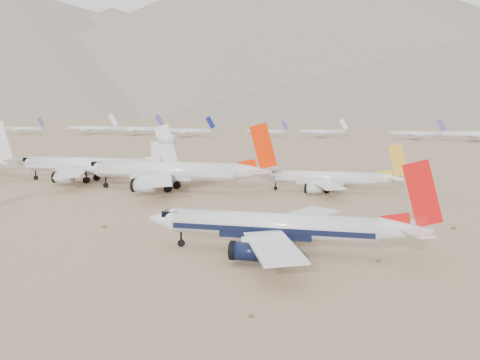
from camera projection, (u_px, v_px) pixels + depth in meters
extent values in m
plane|color=#8F7053|center=(229.00, 254.00, 100.53)|extent=(7000.00, 7000.00, 0.00)
cylinder|color=white|center=(273.00, 225.00, 101.14)|extent=(34.88, 4.12, 4.12)
cube|color=black|center=(273.00, 228.00, 101.21)|extent=(34.18, 4.18, 0.93)
sphere|color=white|center=(175.00, 220.00, 105.58)|extent=(4.12, 4.12, 4.12)
cube|color=black|center=(172.00, 213.00, 105.59)|extent=(2.89, 2.68, 1.03)
cone|color=white|center=(405.00, 230.00, 95.62)|extent=(8.72, 4.12, 4.12)
cube|color=white|center=(273.00, 247.00, 88.83)|extent=(13.47, 21.23, 0.65)
cube|color=white|center=(417.00, 233.00, 91.28)|extent=(5.54, 7.24, 0.25)
cylinder|color=black|center=(249.00, 251.00, 93.75)|extent=(4.84, 2.97, 2.97)
cube|color=white|center=(300.00, 217.00, 112.27)|extent=(13.47, 21.23, 0.65)
cube|color=white|center=(416.00, 223.00, 98.96)|extent=(5.54, 7.24, 0.25)
cylinder|color=black|center=(272.00, 229.00, 110.18)|extent=(4.84, 2.97, 2.97)
cube|color=red|center=(422.00, 193.00, 94.22)|extent=(6.61, 0.33, 10.89)
cylinder|color=black|center=(181.00, 243.00, 105.85)|extent=(1.24, 0.52, 1.24)
cylinder|color=black|center=(277.00, 252.00, 98.51)|extent=(1.73, 1.03, 1.73)
cylinder|color=black|center=(284.00, 244.00, 104.04)|extent=(1.73, 1.03, 1.73)
cylinder|color=white|center=(324.00, 177.00, 169.59)|extent=(29.41, 3.57, 3.57)
cube|color=silver|center=(324.00, 179.00, 169.64)|extent=(28.82, 3.63, 0.80)
sphere|color=white|center=(273.00, 176.00, 173.33)|extent=(3.57, 3.57, 3.57)
cube|color=black|center=(271.00, 172.00, 173.34)|extent=(2.50, 2.32, 0.89)
cone|color=white|center=(390.00, 179.00, 164.93)|extent=(7.35, 3.57, 3.57)
cube|color=white|center=(327.00, 185.00, 159.16)|extent=(11.36, 17.90, 0.55)
cube|color=white|center=(395.00, 179.00, 161.25)|extent=(4.67, 6.10, 0.21)
cylinder|color=silver|center=(314.00, 189.00, 163.32)|extent=(4.08, 2.57, 2.57)
cube|color=white|center=(336.00, 176.00, 179.02)|extent=(11.36, 17.90, 0.55)
cube|color=white|center=(395.00, 176.00, 167.76)|extent=(4.67, 6.10, 0.21)
cylinder|color=silver|center=(321.00, 182.00, 177.26)|extent=(4.08, 2.57, 2.57)
cube|color=gold|center=(398.00, 160.00, 163.75)|extent=(5.57, 0.29, 9.18)
cylinder|color=black|center=(276.00, 188.00, 173.56)|extent=(1.07, 0.45, 1.07)
cylinder|color=black|center=(327.00, 191.00, 167.31)|extent=(1.50, 0.89, 1.50)
cylinder|color=black|center=(329.00, 188.00, 172.11)|extent=(1.50, 0.89, 1.50)
cylinder|color=white|center=(167.00, 170.00, 172.38)|extent=(41.27, 5.04, 5.04)
cube|color=silver|center=(167.00, 172.00, 172.46)|extent=(40.44, 5.12, 1.13)
sphere|color=white|center=(101.00, 168.00, 177.63)|extent=(5.04, 5.04, 5.04)
cube|color=black|center=(99.00, 164.00, 177.64)|extent=(3.53, 3.28, 1.26)
cone|color=white|center=(253.00, 172.00, 165.84)|extent=(10.32, 5.04, 5.04)
cube|color=white|center=(157.00, 180.00, 157.73)|extent=(15.94, 25.12, 0.78)
cube|color=white|center=(256.00, 172.00, 160.68)|extent=(6.55, 8.57, 0.30)
cylinder|color=silver|center=(145.00, 186.00, 163.57)|extent=(5.73, 3.63, 3.63)
cube|color=white|center=(194.00, 168.00, 185.64)|extent=(15.94, 25.12, 0.78)
cube|color=white|center=(264.00, 168.00, 169.82)|extent=(6.55, 8.57, 0.30)
cylinder|color=silver|center=(172.00, 177.00, 183.17)|extent=(5.73, 3.63, 3.63)
cube|color=#EA2800|center=(263.00, 146.00, 164.19)|extent=(7.82, 0.40, 12.89)
cylinder|color=black|center=(106.00, 185.00, 177.96)|extent=(1.51, 0.63, 1.51)
cylinder|color=black|center=(168.00, 189.00, 169.17)|extent=(2.12, 1.26, 2.12)
cylinder|color=black|center=(177.00, 185.00, 175.94)|extent=(2.12, 1.26, 2.12)
cylinder|color=white|center=(86.00, 165.00, 190.79)|extent=(39.45, 4.72, 4.72)
cube|color=silver|center=(87.00, 167.00, 190.87)|extent=(38.67, 4.79, 1.06)
sphere|color=white|center=(32.00, 163.00, 195.81)|extent=(4.72, 4.72, 4.72)
cube|color=black|center=(30.00, 159.00, 195.82)|extent=(3.31, 3.07, 1.18)
cone|color=white|center=(158.00, 166.00, 184.54)|extent=(9.86, 4.72, 4.72)
cube|color=white|center=(72.00, 173.00, 176.83)|extent=(15.24, 24.01, 0.74)
cube|color=white|center=(158.00, 166.00, 179.62)|extent=(6.26, 8.19, 0.28)
cylinder|color=silver|center=(64.00, 178.00, 182.41)|extent=(5.48, 3.40, 3.40)
cube|color=white|center=(115.00, 163.00, 203.42)|extent=(15.24, 24.01, 0.74)
cube|color=white|center=(169.00, 163.00, 188.33)|extent=(6.26, 8.19, 0.28)
cylinder|color=silver|center=(95.00, 171.00, 201.05)|extent=(5.48, 3.40, 3.40)
cube|color=white|center=(166.00, 144.00, 182.96)|extent=(7.48, 0.38, 12.32)
cylinder|color=white|center=(167.00, 139.00, 182.70)|extent=(4.93, 3.06, 3.06)
cylinder|color=black|center=(36.00, 178.00, 196.12)|extent=(1.42, 0.59, 1.42)
cylinder|color=black|center=(86.00, 180.00, 187.78)|extent=(1.98, 1.18, 1.98)
cylinder|color=black|center=(97.00, 178.00, 194.12)|extent=(1.98, 1.18, 1.98)
cube|color=white|center=(9.00, 160.00, 192.97)|extent=(6.44, 8.42, 0.30)
cube|color=white|center=(1.00, 141.00, 187.43)|extent=(7.69, 0.40, 12.67)
cylinder|color=silver|center=(24.00, 129.00, 474.13)|extent=(33.16, 3.28, 3.28)
cube|color=#513B8D|center=(41.00, 122.00, 469.44)|extent=(6.60, 0.33, 8.32)
cube|color=silver|center=(17.00, 130.00, 465.96)|extent=(8.74, 15.27, 0.33)
cube|color=silver|center=(30.00, 129.00, 482.42)|extent=(8.74, 15.27, 0.33)
cylinder|color=silver|center=(91.00, 128.00, 473.13)|extent=(40.82, 4.03, 4.03)
cube|color=white|center=(113.00, 120.00, 467.36)|extent=(8.13, 0.40, 10.24)
cube|color=silver|center=(84.00, 130.00, 463.08)|extent=(10.75, 18.79, 0.40)
cube|color=silver|center=(98.00, 129.00, 483.34)|extent=(10.75, 18.79, 0.40)
cylinder|color=silver|center=(137.00, 129.00, 460.36)|extent=(40.17, 3.97, 3.97)
cube|color=#513B8D|center=(159.00, 121.00, 454.69)|extent=(8.00, 0.40, 10.07)
cube|color=silver|center=(131.00, 131.00, 450.48)|extent=(10.58, 18.49, 0.40)
cube|color=silver|center=(142.00, 129.00, 470.40)|extent=(10.58, 18.49, 0.40)
cylinder|color=silver|center=(187.00, 131.00, 435.09)|extent=(37.56, 3.71, 3.71)
cube|color=navy|center=(210.00, 123.00, 429.79)|extent=(7.48, 0.37, 9.42)
cube|color=silver|center=(183.00, 132.00, 425.85)|extent=(9.89, 17.29, 0.37)
cube|color=silver|center=(192.00, 131.00, 444.48)|extent=(9.89, 17.29, 0.37)
cylinder|color=silver|center=(266.00, 132.00, 434.38)|extent=(28.99, 2.86, 2.86)
cube|color=#513B8D|center=(285.00, 125.00, 430.28)|extent=(5.77, 0.29, 7.27)
cube|color=silver|center=(264.00, 133.00, 427.25)|extent=(7.64, 13.34, 0.29)
cube|color=silver|center=(268.00, 132.00, 441.63)|extent=(7.64, 13.34, 0.29)
cylinder|color=silver|center=(322.00, 132.00, 427.68)|extent=(32.71, 3.23, 3.23)
cube|color=white|center=(344.00, 124.00, 423.05)|extent=(6.51, 0.32, 8.20)
cube|color=silver|center=(320.00, 133.00, 419.62)|extent=(8.62, 15.06, 0.32)
cube|color=silver|center=(323.00, 132.00, 435.85)|extent=(8.62, 15.06, 0.32)
cylinder|color=silver|center=(416.00, 134.00, 403.67)|extent=(33.68, 3.33, 3.33)
cube|color=#513B8D|center=(442.00, 125.00, 398.91)|extent=(6.71, 0.33, 8.45)
cube|color=silver|center=(417.00, 135.00, 395.38)|extent=(8.87, 15.50, 0.33)
cube|color=silver|center=(416.00, 134.00, 412.09)|extent=(8.87, 15.50, 0.33)
cylinder|color=silver|center=(476.00, 134.00, 386.74)|extent=(41.83, 4.13, 4.13)
cube|color=silver|center=(478.00, 136.00, 376.44)|extent=(11.02, 19.26, 0.41)
cube|color=silver|center=(474.00, 134.00, 397.19)|extent=(11.02, 19.26, 0.41)
cone|color=slate|center=(1.00, 47.00, 2052.54)|extent=(3024.00, 3024.00, 420.00)
cone|color=slate|center=(114.00, 59.00, 1779.75)|extent=(1800.00, 1800.00, 300.00)
cone|color=slate|center=(288.00, 30.00, 1766.14)|extent=(2444.00, 2444.00, 470.00)
cone|color=slate|center=(476.00, 62.00, 1452.55)|extent=(1824.00, 1824.00, 240.00)
cone|color=slate|center=(61.00, 92.00, 1326.71)|extent=(855.00, 855.00, 95.00)
cone|color=slate|center=(470.00, 77.00, 1107.55)|extent=(1260.00, 1260.00, 140.00)
ellipsoid|color=brown|center=(104.00, 226.00, 122.03)|extent=(0.98, 0.98, 0.54)
ellipsoid|color=brown|center=(251.00, 315.00, 71.23)|extent=(0.70, 0.70, 0.39)
ellipsoid|color=brown|center=(378.00, 260.00, 95.82)|extent=(0.84, 0.84, 0.46)
ellipsoid|color=brown|center=(453.00, 228.00, 120.41)|extent=(0.98, 0.98, 0.54)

